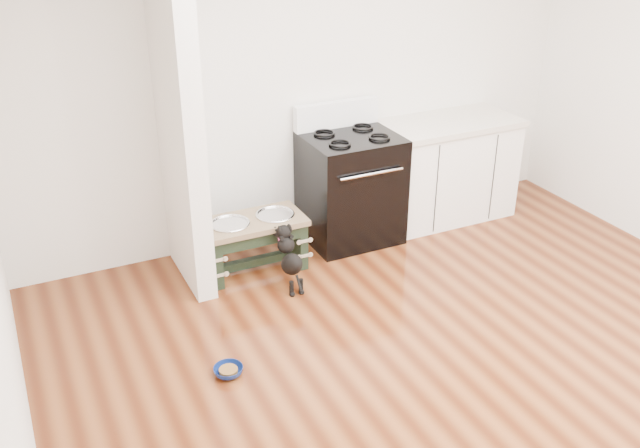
% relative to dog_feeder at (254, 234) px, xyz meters
% --- Properties ---
extents(ground, '(5.00, 5.00, 0.00)m').
position_rel_dog_feeder_xyz_m(ground, '(0.69, -1.98, -0.31)').
color(ground, '#471D0C').
rests_on(ground, ground).
extents(room_shell, '(5.00, 5.00, 5.00)m').
position_rel_dog_feeder_xyz_m(room_shell, '(0.69, -1.98, 1.31)').
color(room_shell, silver).
rests_on(room_shell, ground).
extents(partition_wall, '(0.15, 0.80, 2.70)m').
position_rel_dog_feeder_xyz_m(partition_wall, '(-0.48, 0.12, 1.04)').
color(partition_wall, silver).
rests_on(partition_wall, ground).
extents(oven_range, '(0.76, 0.69, 1.14)m').
position_rel_dog_feeder_xyz_m(oven_range, '(0.94, 0.18, 0.17)').
color(oven_range, black).
rests_on(oven_range, ground).
extents(cabinet_run, '(1.24, 0.64, 0.91)m').
position_rel_dog_feeder_xyz_m(cabinet_run, '(1.92, 0.19, 0.14)').
color(cabinet_run, white).
rests_on(cabinet_run, ground).
extents(dog_feeder, '(0.80, 0.43, 0.46)m').
position_rel_dog_feeder_xyz_m(dog_feeder, '(0.00, 0.00, 0.00)').
color(dog_feeder, black).
rests_on(dog_feeder, ground).
extents(puppy, '(0.14, 0.41, 0.49)m').
position_rel_dog_feeder_xyz_m(puppy, '(0.14, -0.37, -0.05)').
color(puppy, black).
rests_on(puppy, ground).
extents(floor_bowl, '(0.21, 0.21, 0.06)m').
position_rel_dog_feeder_xyz_m(floor_bowl, '(-0.63, -1.18, -0.28)').
color(floor_bowl, navy).
rests_on(floor_bowl, ground).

